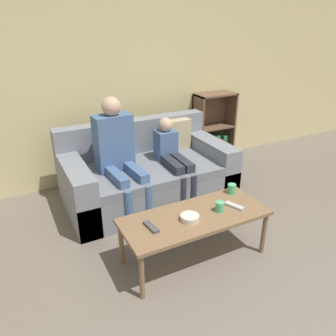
% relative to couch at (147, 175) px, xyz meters
% --- Properties ---
extents(wall_back, '(12.00, 0.06, 2.60)m').
position_rel_couch_xyz_m(wall_back, '(0.07, 0.75, 1.02)').
color(wall_back, beige).
rests_on(wall_back, ground_plane).
extents(couch, '(1.82, 1.00, 0.83)m').
position_rel_couch_xyz_m(couch, '(0.00, 0.00, 0.00)').
color(couch, gray).
rests_on(couch, ground_plane).
extents(bookshelf, '(0.56, 0.28, 0.98)m').
position_rel_couch_xyz_m(bookshelf, '(1.27, 0.59, 0.09)').
color(bookshelf, brown).
rests_on(bookshelf, ground_plane).
extents(coffee_table, '(1.23, 0.51, 0.43)m').
position_rel_couch_xyz_m(coffee_table, '(-0.09, -1.16, 0.11)').
color(coffee_table, brown).
rests_on(coffee_table, ground_plane).
extents(person_adult, '(0.40, 0.69, 1.20)m').
position_rel_couch_xyz_m(person_adult, '(-0.36, -0.09, 0.41)').
color(person_adult, '#476693').
rests_on(person_adult, ground_plane).
extents(person_child, '(0.24, 0.67, 0.91)m').
position_rel_couch_xyz_m(person_child, '(0.23, -0.17, 0.24)').
color(person_child, '#282D38').
rests_on(person_child, ground_plane).
extents(cup_near, '(0.07, 0.07, 0.09)m').
position_rel_couch_xyz_m(cup_near, '(0.13, -1.20, 0.19)').
color(cup_near, '#4CB77A').
rests_on(cup_near, coffee_table).
extents(cup_far, '(0.08, 0.08, 0.09)m').
position_rel_couch_xyz_m(cup_far, '(0.41, -0.99, 0.19)').
color(cup_far, '#4CB77A').
rests_on(cup_far, coffee_table).
extents(tv_remote_0, '(0.11, 0.18, 0.02)m').
position_rel_couch_xyz_m(tv_remote_0, '(0.28, -1.21, 0.16)').
color(tv_remote_0, '#B7B7BC').
rests_on(tv_remote_0, coffee_table).
extents(tv_remote_1, '(0.07, 0.17, 0.02)m').
position_rel_couch_xyz_m(tv_remote_1, '(-0.48, -1.16, 0.16)').
color(tv_remote_1, '#47474C').
rests_on(tv_remote_1, coffee_table).
extents(snack_bowl, '(0.15, 0.15, 0.05)m').
position_rel_couch_xyz_m(snack_bowl, '(-0.16, -1.20, 0.17)').
color(snack_bowl, beige).
rests_on(snack_bowl, coffee_table).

